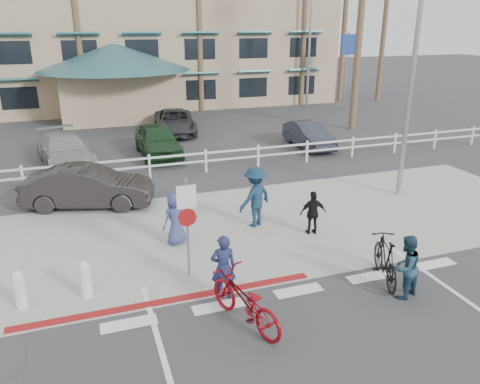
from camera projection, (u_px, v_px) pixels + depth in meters
name	position (u px, v px, depth m)	size (l,w,h in m)	color
ground	(310.00, 305.00, 10.70)	(140.00, 140.00, 0.00)	#333335
bike_path	(358.00, 361.00, 8.92)	(12.00, 16.00, 0.01)	#333335
sidewalk_plaza	(244.00, 228.00, 14.69)	(22.00, 7.00, 0.01)	gray
cross_street	(210.00, 188.00, 18.24)	(40.00, 5.00, 0.01)	#333335
parking_lot	(165.00, 135.00, 26.68)	(50.00, 16.00, 0.01)	#333335
curb_red	(170.00, 301.00, 10.84)	(7.00, 0.25, 0.02)	maroon
rail_fence	(208.00, 161.00, 20.00)	(29.40, 0.16, 1.00)	silver
building	(156.00, 28.00, 36.90)	(28.00, 16.00, 11.30)	tan
sign_post	(187.00, 223.00, 11.45)	(0.50, 0.10, 2.90)	gray
bollard_0	(85.00, 279.00, 10.83)	(0.26, 0.26, 0.95)	silver
bollard_1	(20.00, 290.00, 10.40)	(0.26, 0.26, 0.95)	silver
streetlight_0	(413.00, 71.00, 16.04)	(0.60, 2.00, 9.00)	gray
streetlight_1	(310.00, 42.00, 34.07)	(0.60, 2.00, 9.50)	gray
info_sign	(346.00, 71.00, 33.58)	(1.20, 0.16, 5.60)	navy
palm_3	(75.00, 7.00, 29.27)	(4.00, 4.00, 14.00)	#22521F
palm_4	(137.00, 0.00, 31.22)	(4.00, 4.00, 15.00)	#22521F
palm_5	(199.00, 16.00, 31.90)	(4.00, 4.00, 13.00)	#22521F
palm_7	(305.00, 9.00, 34.19)	(4.00, 4.00, 14.00)	#22521F
palm_8	(346.00, 3.00, 36.14)	(4.00, 4.00, 15.00)	#22521F
palm_9	(385.00, 16.00, 36.51)	(4.00, 4.00, 13.00)	#22521F
palm_11	(362.00, 5.00, 25.89)	(4.00, 4.00, 14.00)	#22521F
bike_red	(245.00, 301.00, 9.80)	(0.77, 2.20, 1.16)	maroon
rider_red	(223.00, 268.00, 10.67)	(0.59, 0.39, 1.62)	#1D234C
bike_black	(385.00, 259.00, 11.51)	(0.55, 1.95, 1.17)	black
rider_black	(406.00, 267.00, 10.77)	(0.75, 0.59, 1.55)	#1B3B4F
pedestrian_a	(255.00, 197.00, 14.54)	(1.25, 0.72, 1.93)	#132D45
pedestrian_child	(313.00, 213.00, 14.06)	(0.80, 0.33, 1.37)	black
pedestrian_b	(175.00, 219.00, 13.40)	(0.77, 0.50, 1.57)	navy
car_white_sedan	(88.00, 187.00, 16.17)	(1.52, 4.36, 1.44)	black
lot_car_1	(65.00, 150.00, 20.92)	(1.98, 4.86, 1.41)	gray
lot_car_2	(158.00, 140.00, 22.35)	(1.80, 4.47, 1.52)	#18391E
lot_car_3	(309.00, 135.00, 23.96)	(1.37, 3.92, 1.29)	#292C38
lot_car_5	(175.00, 122.00, 26.98)	(2.22, 4.83, 1.34)	#2C2D31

